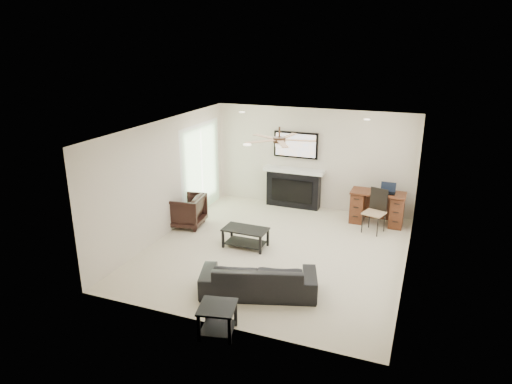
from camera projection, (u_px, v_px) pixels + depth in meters
room_shell at (288, 170)px, 8.72m from camera, size 5.50×5.54×2.52m
sofa at (259, 278)px, 7.58m from camera, size 2.06×1.29×0.56m
armchair at (186, 211)px, 10.35m from camera, size 0.90×0.88×0.72m
coffee_table at (245, 238)px, 9.33m from camera, size 0.91×0.51×0.40m
end_table_near at (218, 320)px, 6.55m from camera, size 0.62×0.62×0.45m
end_table_left at (138, 230)px, 9.66m from camera, size 0.59×0.59×0.45m
fireplace_unit at (294, 170)px, 11.37m from camera, size 1.52×0.34×1.91m
desk at (377, 208)px, 10.48m from camera, size 1.22×0.56×0.76m
desk_chair at (374, 212)px, 9.96m from camera, size 0.53×0.54×0.97m
laptop at (388, 189)px, 10.23m from camera, size 0.33×0.24×0.23m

